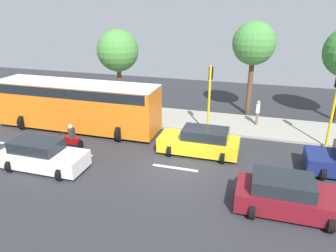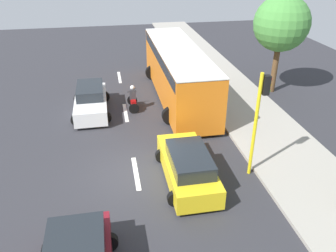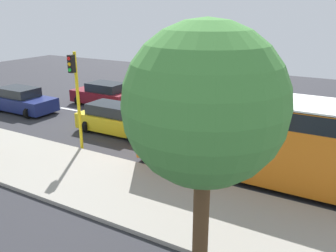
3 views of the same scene
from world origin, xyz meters
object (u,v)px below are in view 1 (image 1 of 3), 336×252
(car_maroon, at_px, (288,196))
(car_yellow_cab, at_px, (200,142))
(city_bus, at_px, (77,102))
(traffic_light_midblock, at_px, (210,91))
(car_white, at_px, (42,156))
(motorcycle, at_px, (71,139))
(street_tree_north, at_px, (118,51))
(traffic_light_corner, at_px, (335,100))
(pedestrian_near_signal, at_px, (258,112))
(street_tree_south, at_px, (254,44))

(car_maroon, height_order, car_yellow_cab, same)
(city_bus, relative_size, traffic_light_midblock, 2.44)
(car_white, relative_size, traffic_light_midblock, 0.97)
(traffic_light_midblock, bearing_deg, car_yellow_cab, -179.42)
(car_white, bearing_deg, car_maroon, -91.10)
(motorcycle, bearing_deg, traffic_light_midblock, -59.07)
(motorcycle, distance_m, street_tree_north, 10.06)
(car_white, height_order, car_yellow_cab, same)
(car_white, distance_m, traffic_light_corner, 15.99)
(pedestrian_near_signal, relative_size, street_tree_north, 0.28)
(pedestrian_near_signal, xyz_separation_m, traffic_light_midblock, (-2.47, 2.98, 1.87))
(car_white, xyz_separation_m, street_tree_north, (11.68, 1.04, 3.66))
(pedestrian_near_signal, height_order, traffic_light_midblock, traffic_light_midblock)
(traffic_light_corner, height_order, street_tree_north, street_tree_north)
(car_yellow_cab, relative_size, traffic_light_corner, 0.99)
(traffic_light_midblock, bearing_deg, motorcycle, 120.93)
(city_bus, height_order, street_tree_south, street_tree_south)
(traffic_light_midblock, height_order, street_tree_north, street_tree_north)
(car_white, relative_size, pedestrian_near_signal, 2.59)
(city_bus, height_order, traffic_light_midblock, traffic_light_midblock)
(pedestrian_near_signal, height_order, traffic_light_corner, traffic_light_corner)
(traffic_light_midblock, xyz_separation_m, street_tree_north, (4.93, 8.39, 1.44))
(car_yellow_cab, bearing_deg, motorcycle, 101.96)
(city_bus, relative_size, street_tree_south, 1.61)
(pedestrian_near_signal, bearing_deg, traffic_light_corner, -121.72)
(car_maroon, height_order, street_tree_north, street_tree_north)
(car_yellow_cab, xyz_separation_m, motorcycle, (-1.54, 7.29, -0.07))
(motorcycle, xyz_separation_m, street_tree_south, (9.21, -9.50, 4.61))
(motorcycle, distance_m, traffic_light_corner, 15.07)
(car_white, relative_size, traffic_light_corner, 0.97)
(city_bus, height_order, pedestrian_near_signal, city_bus)
(car_maroon, bearing_deg, city_bus, 66.72)
(city_bus, height_order, traffic_light_corner, traffic_light_corner)
(motorcycle, xyz_separation_m, pedestrian_near_signal, (6.82, -10.25, 0.42))
(car_white, bearing_deg, motorcycle, -1.93)
(car_white, height_order, motorcycle, motorcycle)
(motorcycle, xyz_separation_m, street_tree_north, (9.28, 1.12, 3.73))
(car_white, bearing_deg, street_tree_south, -39.52)
(traffic_light_midblock, bearing_deg, city_bus, 99.34)
(street_tree_south, bearing_deg, car_white, 140.48)
(motorcycle, bearing_deg, car_maroon, -102.69)
(traffic_light_corner, height_order, street_tree_south, street_tree_south)
(traffic_light_corner, xyz_separation_m, street_tree_south, (4.86, 4.74, 2.33))
(motorcycle, bearing_deg, traffic_light_corner, -73.00)
(street_tree_south, bearing_deg, city_bus, 120.15)
(traffic_light_corner, distance_m, street_tree_north, 16.20)
(city_bus, distance_m, motorcycle, 3.43)
(street_tree_north, bearing_deg, car_white, -174.91)
(car_white, height_order, traffic_light_midblock, traffic_light_midblock)
(traffic_light_corner, bearing_deg, car_maroon, 159.75)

